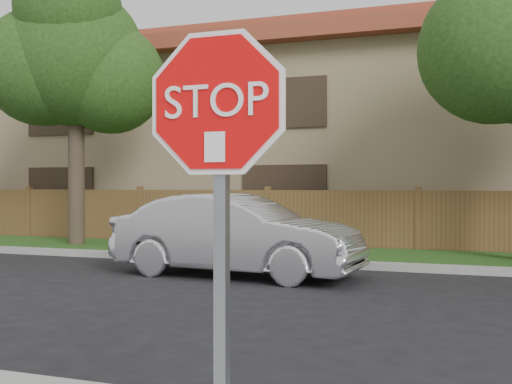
% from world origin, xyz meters
% --- Properties ---
extents(far_curb, '(70.00, 0.30, 0.15)m').
position_xyz_m(far_curb, '(0.00, 8.15, 0.07)').
color(far_curb, gray).
rests_on(far_curb, ground).
extents(grass_strip, '(70.00, 3.00, 0.12)m').
position_xyz_m(grass_strip, '(0.00, 9.80, 0.06)').
color(grass_strip, '#1E4714').
rests_on(grass_strip, ground).
extents(fence, '(70.00, 0.12, 1.60)m').
position_xyz_m(fence, '(0.00, 11.40, 0.80)').
color(fence, brown).
rests_on(fence, ground).
extents(apartment_building, '(35.20, 9.20, 7.20)m').
position_xyz_m(apartment_building, '(0.00, 17.00, 3.53)').
color(apartment_building, '#99835F').
rests_on(apartment_building, ground).
extents(tree_left, '(4.80, 3.90, 7.78)m').
position_xyz_m(tree_left, '(-8.98, 9.57, 5.22)').
color(tree_left, '#382B21').
rests_on(tree_left, ground).
extents(stop_sign, '(1.01, 0.13, 2.55)m').
position_xyz_m(stop_sign, '(-0.10, -1.48, 1.83)').
color(stop_sign, gray).
rests_on(stop_sign, sidewalk_near).
extents(sedan_left, '(4.89, 2.07, 1.57)m').
position_xyz_m(sedan_left, '(-3.02, 6.41, 0.79)').
color(sedan_left, silver).
rests_on(sedan_left, ground).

